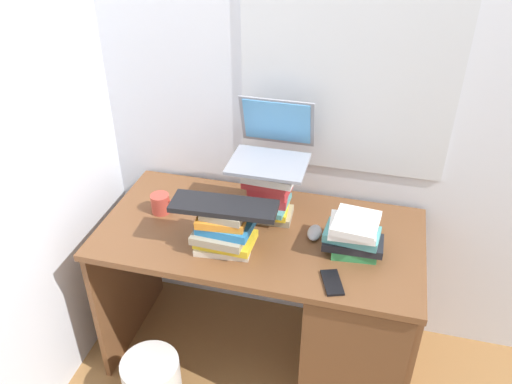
{
  "coord_description": "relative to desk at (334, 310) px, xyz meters",
  "views": [
    {
      "loc": [
        0.44,
        -1.74,
        2.14
      ],
      "look_at": [
        -0.02,
        0.02,
        0.96
      ],
      "focal_mm": 36.93,
      "sensor_mm": 36.0,
      "label": 1
    }
  ],
  "objects": [
    {
      "name": "mug",
      "position": [
        -0.81,
        0.06,
        0.4
      ],
      "size": [
        0.12,
        0.08,
        0.09
      ],
      "color": "#B23F33",
      "rests_on": "desk"
    },
    {
      "name": "book_stack_side",
      "position": [
        0.04,
        -0.01,
        0.44
      ],
      "size": [
        0.24,
        0.2,
        0.16
      ],
      "color": "#338C4C",
      "rests_on": "desk"
    },
    {
      "name": "keyboard",
      "position": [
        -0.46,
        -0.11,
        0.56
      ],
      "size": [
        0.43,
        0.17,
        0.02
      ],
      "primitive_type": "cube",
      "rotation": [
        0.0,
        0.0,
        0.06
      ],
      "color": "black",
      "rests_on": "book_stack_keyboard_riser"
    },
    {
      "name": "wastebasket",
      "position": [
        -0.74,
        -0.37,
        -0.28
      ],
      "size": [
        0.26,
        0.26,
        0.28
      ],
      "primitive_type": "cylinder",
      "color": "silver",
      "rests_on": "ground"
    },
    {
      "name": "book_stack_keyboard_riser",
      "position": [
        -0.46,
        -0.11,
        0.44
      ],
      "size": [
        0.24,
        0.21,
        0.19
      ],
      "color": "beige",
      "rests_on": "desk"
    },
    {
      "name": "wall_back",
      "position": [
        -0.35,
        0.42,
        0.88
      ],
      "size": [
        6.0,
        0.06,
        2.6
      ],
      "color": "silver",
      "rests_on": "ground"
    },
    {
      "name": "laptop",
      "position": [
        -0.34,
        0.21,
        0.67
      ],
      "size": [
        0.32,
        0.32,
        0.24
      ],
      "color": "gray",
      "rests_on": "book_stack_tall"
    },
    {
      "name": "ground_plane",
      "position": [
        -0.35,
        0.03,
        -0.42
      ],
      "size": [
        6.0,
        6.0,
        0.0
      ],
      "primitive_type": "plane",
      "color": "olive"
    },
    {
      "name": "book_stack_tall",
      "position": [
        -0.34,
        0.14,
        0.48
      ],
      "size": [
        0.24,
        0.21,
        0.26
      ],
      "color": "gray",
      "rests_on": "desk"
    },
    {
      "name": "computer_mouse",
      "position": [
        -0.12,
        0.05,
        0.37
      ],
      "size": [
        0.06,
        0.1,
        0.04
      ],
      "primitive_type": "ellipsoid",
      "color": "#A5A8AD",
      "rests_on": "desk"
    },
    {
      "name": "desk",
      "position": [
        0.0,
        0.0,
        0.0
      ],
      "size": [
        1.37,
        0.69,
        0.78
      ],
      "color": "brown",
      "rests_on": "ground"
    },
    {
      "name": "cell_phone",
      "position": [
        -0.01,
        -0.22,
        0.36
      ],
      "size": [
        0.11,
        0.15,
        0.01
      ],
      "primitive_type": "cube",
      "rotation": [
        0.0,
        0.0,
        0.34
      ],
      "color": "black",
      "rests_on": "desk"
    },
    {
      "name": "wall_left",
      "position": [
        -1.22,
        0.03,
        0.88
      ],
      "size": [
        0.05,
        6.0,
        2.6
      ],
      "primitive_type": "cube",
      "color": "silver",
      "rests_on": "ground"
    }
  ]
}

